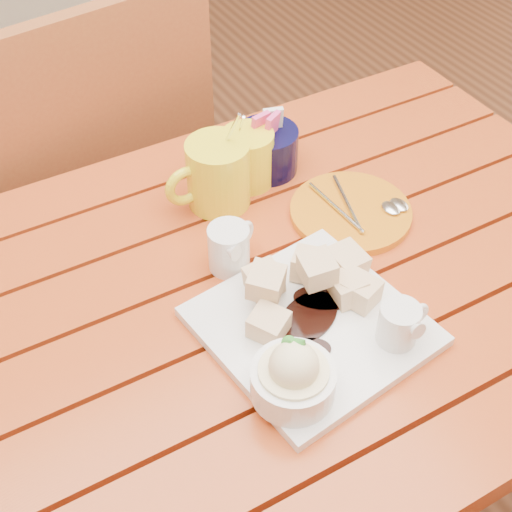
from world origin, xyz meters
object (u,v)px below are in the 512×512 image
orange_saucer (352,212)px  chair_far (91,182)px  table (265,334)px  coffee_mug_left (216,174)px  coffee_mug_right (249,156)px  dessert_plate (312,329)px

orange_saucer → chair_far: bearing=116.6°
table → coffee_mug_left: bearing=82.4°
orange_saucer → chair_far: 0.64m
coffee_mug_right → orange_saucer: coffee_mug_right is taller
coffee_mug_right → chair_far: size_ratio=0.15×
coffee_mug_left → orange_saucer: size_ratio=0.87×
coffee_mug_left → orange_saucer: (0.17, -0.13, -0.05)m
coffee_mug_right → dessert_plate: bearing=-125.1°
table → orange_saucer: (0.20, 0.07, 0.11)m
dessert_plate → orange_saucer: dessert_plate is taller
coffee_mug_right → orange_saucer: (0.10, -0.16, -0.04)m
chair_far → orange_saucer: bearing=108.7°
dessert_plate → chair_far: 0.77m
coffee_mug_left → orange_saucer: coffee_mug_left is taller
table → orange_saucer: orange_saucer is taller
orange_saucer → chair_far: size_ratio=0.20×
orange_saucer → dessert_plate: bearing=-136.5°
chair_far → dessert_plate: bearing=87.9°
orange_saucer → coffee_mug_right: bearing=121.7°
table → dessert_plate: dessert_plate is taller
coffee_mug_left → chair_far: chair_far is taller
dessert_plate → chair_far: bearing=95.8°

